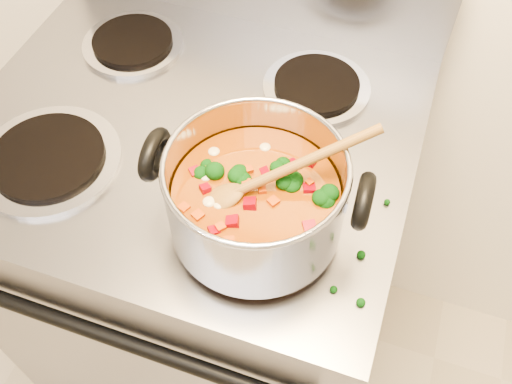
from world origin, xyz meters
TOP-DOWN VIEW (x-y plane):
  - electric_range at (-0.04, 1.16)m, footprint 0.73×0.66m
  - stockpot at (0.13, 1.00)m, footprint 0.29×0.24m
  - wooden_spoon at (0.13, 1.01)m, footprint 0.21×0.16m
  - cooktop_crumbs at (0.17, 0.99)m, footprint 0.21×0.36m

SIDE VIEW (x-z plane):
  - electric_range at x=-0.04m, z-range -0.07..1.01m
  - cooktop_crumbs at x=0.17m, z-range 0.92..0.93m
  - stockpot at x=0.13m, z-range 0.93..1.07m
  - wooden_spoon at x=0.13m, z-range 0.98..1.08m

